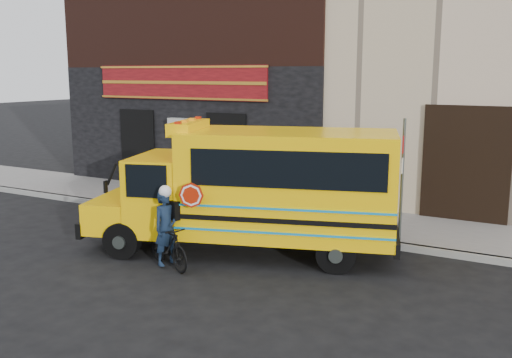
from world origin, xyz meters
The scene contains 8 objects.
ground centered at (0.00, 0.00, 0.00)m, with size 120.00×120.00×0.00m, color black.
curb centered at (0.00, 2.60, 0.07)m, with size 40.00×0.20×0.15m, color gray.
sidewalk centered at (0.00, 4.10, 0.07)m, with size 40.00×3.00×0.15m, color #65625E.
building centered at (-0.04, 10.45, 6.13)m, with size 20.00×10.70×12.00m.
school_bus centered at (0.40, 0.83, 1.51)m, with size 7.22×4.05×2.92m.
sign_pole centered at (3.10, 2.51, 1.66)m, with size 0.08×0.26×2.99m.
bicycle centered at (-0.80, -0.90, 0.46)m, with size 0.43×1.53×0.92m, color black.
cyclist centered at (-0.86, -0.86, 0.78)m, with size 0.57×0.37×1.56m, color #101D32.
Camera 1 is at (6.19, -9.94, 3.98)m, focal length 40.00 mm.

